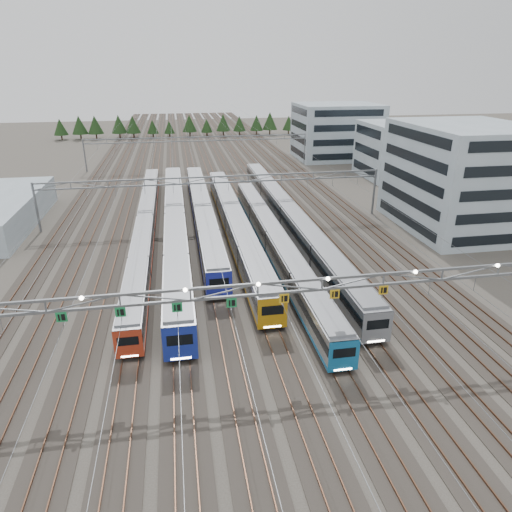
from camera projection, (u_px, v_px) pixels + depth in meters
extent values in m
plane|color=#47423A|center=(258.00, 362.00, 40.94)|extent=(400.00, 400.00, 0.00)
cube|color=#2D2823|center=(197.00, 157.00, 131.71)|extent=(54.00, 260.00, 0.08)
cube|color=brown|center=(105.00, 159.00, 127.59)|extent=(0.08, 260.00, 0.16)
cube|color=brown|center=(282.00, 154.00, 135.74)|extent=(0.08, 260.00, 0.16)
cube|color=brown|center=(194.00, 157.00, 131.55)|extent=(0.08, 260.00, 0.16)
cube|color=brown|center=(199.00, 156.00, 131.78)|extent=(0.08, 260.00, 0.16)
cube|color=black|center=(147.00, 233.00, 71.04)|extent=(2.12, 65.63, 0.32)
cube|color=#95979C|center=(146.00, 224.00, 70.43)|extent=(2.49, 66.97, 2.80)
cube|color=black|center=(146.00, 222.00, 70.30)|extent=(2.55, 66.63, 0.85)
cube|color=#B8351C|center=(147.00, 231.00, 70.89)|extent=(2.54, 66.63, 0.31)
cube|color=slate|center=(145.00, 214.00, 69.86)|extent=(2.24, 65.63, 0.22)
cube|color=#B8351C|center=(128.00, 344.00, 40.08)|extent=(2.51, 0.12, 2.80)
cube|color=black|center=(128.00, 341.00, 39.92)|extent=(1.87, 0.10, 0.85)
cube|color=white|center=(130.00, 356.00, 40.50)|extent=(1.50, 0.06, 0.13)
cube|color=black|center=(176.00, 235.00, 70.03)|extent=(2.56, 64.45, 0.39)
cube|color=#95979C|center=(175.00, 224.00, 69.31)|extent=(3.01, 65.77, 3.39)
cube|color=black|center=(175.00, 221.00, 69.15)|extent=(3.07, 65.44, 1.02)
cube|color=#192B99|center=(176.00, 233.00, 69.86)|extent=(3.06, 65.44, 0.38)
cube|color=slate|center=(174.00, 212.00, 68.61)|extent=(2.71, 64.45, 0.27)
cube|color=#192B99|center=(180.00, 344.00, 39.50)|extent=(3.03, 0.12, 3.39)
cube|color=black|center=(180.00, 340.00, 39.31)|extent=(2.26, 0.10, 1.02)
cube|color=white|center=(181.00, 358.00, 40.02)|extent=(1.81, 0.06, 0.16)
cube|color=black|center=(203.00, 222.00, 75.82)|extent=(2.44, 54.06, 0.37)
cube|color=#95979C|center=(203.00, 212.00, 75.13)|extent=(2.88, 55.16, 3.24)
cube|color=black|center=(202.00, 210.00, 74.98)|extent=(2.94, 54.89, 0.98)
cube|color=#202AB1|center=(203.00, 220.00, 75.65)|extent=(2.93, 54.89, 0.36)
cube|color=slate|center=(202.00, 202.00, 74.46)|extent=(2.59, 54.06, 0.26)
cube|color=#202AB1|center=(219.00, 285.00, 50.13)|extent=(2.90, 0.12, 3.24)
cube|color=black|center=(219.00, 282.00, 49.95)|extent=(2.16, 0.10, 0.98)
cube|color=white|center=(220.00, 297.00, 50.62)|extent=(1.73, 0.06, 0.15)
cube|color=black|center=(235.00, 234.00, 70.64)|extent=(2.49, 55.24, 0.38)
cube|color=#95979C|center=(235.00, 223.00, 69.94)|extent=(2.93, 56.37, 3.30)
cube|color=black|center=(235.00, 220.00, 69.78)|extent=(2.99, 56.09, 1.00)
cube|color=orange|center=(235.00, 231.00, 70.47)|extent=(2.98, 56.09, 0.37)
cube|color=slate|center=(235.00, 212.00, 69.25)|extent=(2.64, 55.24, 0.26)
cube|color=orange|center=(273.00, 314.00, 44.39)|extent=(2.95, 0.12, 3.30)
cube|color=black|center=(273.00, 310.00, 44.21)|extent=(2.20, 0.10, 1.00)
cube|color=white|center=(272.00, 327.00, 44.90)|extent=(1.76, 0.06, 0.16)
cube|color=black|center=(275.00, 252.00, 63.83)|extent=(2.26, 53.96, 0.34)
cube|color=#95979C|center=(275.00, 241.00, 63.18)|extent=(2.65, 55.06, 2.99)
cube|color=black|center=(275.00, 239.00, 63.05)|extent=(2.71, 54.79, 0.90)
cube|color=#176BA5|center=(275.00, 249.00, 63.67)|extent=(2.70, 54.79, 0.33)
cube|color=slate|center=(275.00, 230.00, 62.57)|extent=(2.39, 53.96, 0.24)
cube|color=#176BA5|center=(344.00, 356.00, 38.24)|extent=(2.67, 0.12, 2.99)
cube|color=black|center=(344.00, 353.00, 38.07)|extent=(1.99, 0.10, 0.90)
cube|color=white|center=(343.00, 369.00, 38.69)|extent=(1.59, 0.06, 0.14)
cube|color=black|center=(289.00, 227.00, 73.63)|extent=(2.45, 66.77, 0.37)
cube|color=#95979C|center=(289.00, 216.00, 72.94)|extent=(2.88, 68.14, 3.24)
cube|color=black|center=(289.00, 214.00, 72.79)|extent=(2.94, 67.80, 0.98)
cube|color=gray|center=(289.00, 224.00, 73.47)|extent=(2.93, 67.80, 0.36)
cube|color=slate|center=(289.00, 206.00, 72.27)|extent=(2.60, 66.77, 0.26)
cube|color=gray|center=(377.00, 328.00, 42.05)|extent=(2.90, 0.12, 3.24)
cube|color=black|center=(378.00, 324.00, 41.88)|extent=(2.16, 0.10, 0.98)
cube|color=white|center=(376.00, 341.00, 42.55)|extent=(1.73, 0.06, 0.15)
cube|color=slate|center=(258.00, 284.00, 37.92)|extent=(56.00, 0.22, 0.22)
cube|color=slate|center=(258.00, 295.00, 38.30)|extent=(56.00, 0.22, 0.22)
cube|color=#1B8B47|center=(61.00, 317.00, 35.87)|extent=(0.85, 0.06, 0.85)
cube|color=#1B8B47|center=(120.00, 312.00, 36.59)|extent=(0.85, 0.06, 0.85)
cube|color=#1B8B47|center=(177.00, 307.00, 37.31)|extent=(0.85, 0.06, 0.85)
cube|color=#1B8B47|center=(232.00, 303.00, 38.03)|extent=(0.85, 0.06, 0.85)
cube|color=gold|center=(284.00, 298.00, 38.75)|extent=(0.85, 0.06, 0.85)
cube|color=gold|center=(335.00, 294.00, 39.47)|extent=(0.85, 0.06, 0.85)
cube|color=gold|center=(383.00, 290.00, 40.19)|extent=(0.85, 0.06, 0.85)
cylinder|color=slate|center=(36.00, 208.00, 71.22)|extent=(0.36, 0.36, 8.00)
cylinder|color=slate|center=(374.00, 192.00, 80.19)|extent=(0.36, 0.36, 8.00)
cube|color=slate|center=(214.00, 177.00, 74.23)|extent=(56.00, 0.22, 0.22)
cube|color=slate|center=(215.00, 183.00, 74.62)|extent=(56.00, 0.22, 0.22)
cylinder|color=slate|center=(85.00, 156.00, 112.07)|extent=(0.36, 0.36, 8.00)
cylinder|color=slate|center=(305.00, 149.00, 121.04)|extent=(0.36, 0.36, 8.00)
cube|color=slate|center=(198.00, 137.00, 115.08)|extent=(56.00, 0.22, 0.22)
cube|color=slate|center=(198.00, 141.00, 115.47)|extent=(56.00, 0.22, 0.22)
cube|color=#97ABB4|center=(463.00, 177.00, 72.18)|extent=(18.00, 22.00, 16.33)
cube|color=#97ABB4|center=(395.00, 150.00, 106.20)|extent=(14.00, 16.00, 12.48)
cube|color=#97ABB4|center=(336.00, 131.00, 127.85)|extent=(22.00, 18.00, 14.77)
cube|color=#97ABB4|center=(3.00, 212.00, 74.68)|extent=(10.00, 30.00, 4.71)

